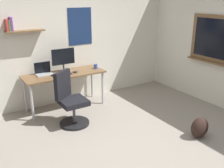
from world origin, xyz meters
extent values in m
plane|color=gray|center=(0.00, 0.00, 0.00)|extent=(5.20, 5.20, 0.00)
cube|color=silver|center=(0.00, 2.45, 1.30)|extent=(5.00, 0.10, 2.60)
cube|color=brown|center=(-0.84, 2.30, 1.55)|extent=(0.68, 0.20, 0.02)
cube|color=navy|center=(0.29, 2.39, 1.55)|extent=(0.52, 0.01, 0.74)
cube|color=#C63833|center=(-1.13, 2.33, 1.66)|extent=(0.04, 0.14, 0.21)
cube|color=#3D934C|center=(-1.10, 2.33, 1.66)|extent=(0.02, 0.14, 0.19)
cube|color=#7A3D99|center=(-1.06, 2.33, 1.68)|extent=(0.04, 0.14, 0.24)
cube|color=brown|center=(2.38, 0.72, 1.35)|extent=(0.04, 1.10, 0.90)
cube|color=black|center=(2.37, 0.72, 1.35)|extent=(0.01, 0.94, 0.76)
cube|color=brown|center=(2.34, 0.72, 0.89)|extent=(0.12, 1.10, 0.03)
cube|color=brown|center=(-0.24, 2.08, 0.70)|extent=(1.57, 0.58, 0.03)
cylinder|color=#B7B7BC|center=(-0.97, 1.85, 0.34)|extent=(0.04, 0.04, 0.69)
cylinder|color=#B7B7BC|center=(0.48, 1.85, 0.34)|extent=(0.04, 0.04, 0.69)
cylinder|color=#B7B7BC|center=(-0.97, 2.31, 0.34)|extent=(0.04, 0.04, 0.69)
cylinder|color=#B7B7BC|center=(0.48, 2.31, 0.34)|extent=(0.04, 0.04, 0.69)
cylinder|color=black|center=(-0.40, 1.33, 0.02)|extent=(0.52, 0.52, 0.04)
cylinder|color=#4C4C51|center=(-0.40, 1.33, 0.21)|extent=(0.05, 0.05, 0.34)
cube|color=black|center=(-0.40, 1.33, 0.42)|extent=(0.44, 0.44, 0.09)
cube|color=black|center=(-0.51, 1.49, 0.71)|extent=(0.37, 0.28, 0.48)
cube|color=#ADAFB5|center=(-0.60, 2.18, 0.73)|extent=(0.31, 0.21, 0.02)
cube|color=black|center=(-0.60, 2.28, 0.84)|extent=(0.31, 0.01, 0.21)
cylinder|color=#38383D|center=(-0.20, 2.18, 0.73)|extent=(0.17, 0.17, 0.01)
cylinder|color=#38383D|center=(-0.20, 2.18, 0.80)|extent=(0.03, 0.03, 0.14)
cube|color=black|center=(-0.20, 2.17, 1.03)|extent=(0.46, 0.02, 0.31)
cube|color=black|center=(-0.32, 2.00, 0.73)|extent=(0.37, 0.13, 0.02)
ellipsoid|color=#262628|center=(-0.04, 2.00, 0.74)|extent=(0.10, 0.06, 0.03)
cylinder|color=#334CA5|center=(0.44, 2.05, 0.77)|extent=(0.08, 0.08, 0.09)
ellipsoid|color=black|center=(1.10, -0.14, 0.17)|extent=(0.32, 0.22, 0.34)
camera|label=1|loc=(-2.02, -2.47, 2.16)|focal=41.39mm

